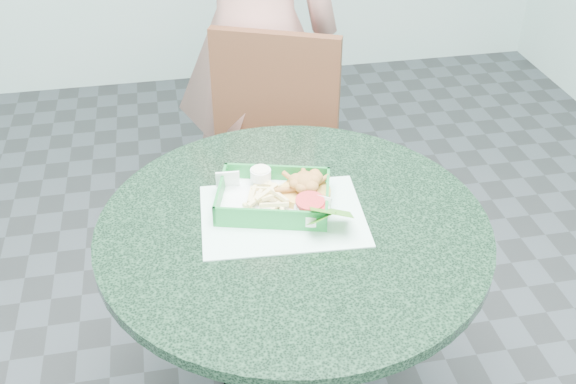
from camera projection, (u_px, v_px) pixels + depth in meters
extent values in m
cylinder|color=black|center=(293.00, 335.00, 1.85)|extent=(0.10, 0.10, 0.70)
cylinder|color=black|center=(293.00, 234.00, 1.65)|extent=(0.96, 0.96, 0.03)
cube|color=#352018|center=(286.00, 187.00, 2.31)|extent=(0.45, 0.45, 0.04)
cube|color=#352018|center=(275.00, 95.00, 2.33)|extent=(0.45, 0.04, 0.46)
cube|color=#352018|center=(241.00, 283.00, 2.26)|extent=(0.04, 0.04, 0.43)
cube|color=#352018|center=(352.00, 268.00, 2.33)|extent=(0.04, 0.04, 0.43)
cube|color=#352018|center=(228.00, 215.00, 2.57)|extent=(0.04, 0.04, 0.43)
cube|color=#352018|center=(325.00, 204.00, 2.63)|extent=(0.04, 0.04, 0.43)
imported|color=tan|center=(253.00, 2.00, 2.34)|extent=(0.78, 0.60, 1.93)
cube|color=silver|center=(283.00, 222.00, 1.66)|extent=(0.41, 0.32, 0.00)
cube|color=#177C31|center=(274.00, 210.00, 1.69)|extent=(0.27, 0.20, 0.01)
cube|color=white|center=(274.00, 208.00, 1.69)|extent=(0.26, 0.19, 0.00)
cube|color=#177C31|center=(267.00, 180.00, 1.75)|extent=(0.27, 0.01, 0.05)
cube|color=#177C31|center=(281.00, 224.00, 1.60)|extent=(0.27, 0.01, 0.05)
cube|color=#177C31|center=(325.00, 195.00, 1.70)|extent=(0.01, 0.20, 0.05)
cube|color=#177C31|center=(221.00, 207.00, 1.65)|extent=(0.01, 0.20, 0.05)
cylinder|color=gold|center=(302.00, 195.00, 1.71)|extent=(0.13, 0.13, 0.02)
cylinder|color=white|center=(254.00, 183.00, 1.72)|extent=(0.05, 0.05, 0.03)
cylinder|color=white|center=(253.00, 178.00, 1.71)|extent=(0.05, 0.05, 0.00)
cylinder|color=white|center=(317.00, 212.00, 1.65)|extent=(0.09, 0.09, 0.03)
torus|color=white|center=(317.00, 206.00, 1.64)|extent=(0.08, 0.08, 0.01)
cylinder|color=red|center=(317.00, 203.00, 1.63)|extent=(0.07, 0.07, 0.01)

